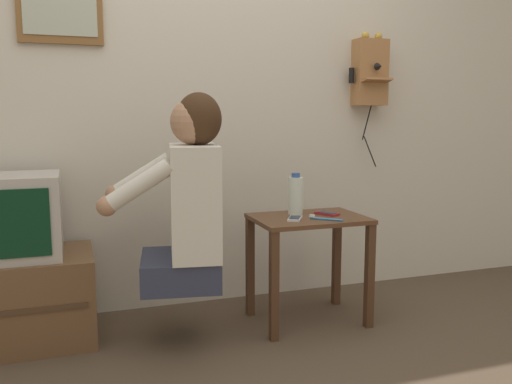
{
  "coord_description": "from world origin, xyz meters",
  "views": [
    {
      "loc": [
        -0.69,
        -1.91,
        1.08
      ],
      "look_at": [
        0.16,
        0.55,
        0.71
      ],
      "focal_mm": 38.0,
      "sensor_mm": 36.0,
      "label": 1
    }
  ],
  "objects_px": {
    "wall_phone_antique": "(370,72)",
    "cell_phone_held": "(295,218)",
    "television": "(8,217)",
    "cell_phone_spare": "(327,213)",
    "water_bottle": "(296,195)",
    "toothbrush": "(324,218)",
    "person": "(188,197)"
  },
  "relations": [
    {
      "from": "wall_phone_antique",
      "to": "cell_phone_held",
      "type": "xyz_separation_m",
      "value": [
        -0.68,
        -0.47,
        -0.77
      ]
    },
    {
      "from": "television",
      "to": "cell_phone_held",
      "type": "xyz_separation_m",
      "value": [
        1.34,
        -0.24,
        -0.05
      ]
    },
    {
      "from": "cell_phone_held",
      "to": "cell_phone_spare",
      "type": "distance_m",
      "value": 0.23
    },
    {
      "from": "cell_phone_held",
      "to": "water_bottle",
      "type": "bearing_deg",
      "value": 97.44
    },
    {
      "from": "wall_phone_antique",
      "to": "cell_phone_spare",
      "type": "bearing_deg",
      "value": -139.7
    },
    {
      "from": "wall_phone_antique",
      "to": "water_bottle",
      "type": "xyz_separation_m",
      "value": [
        -0.62,
        -0.33,
        -0.67
      ]
    },
    {
      "from": "television",
      "to": "toothbrush",
      "type": "bearing_deg",
      "value": -11.3
    },
    {
      "from": "cell_phone_held",
      "to": "wall_phone_antique",
      "type": "bearing_deg",
      "value": 65.9
    },
    {
      "from": "cell_phone_spare",
      "to": "water_bottle",
      "type": "height_order",
      "value": "water_bottle"
    },
    {
      "from": "toothbrush",
      "to": "cell_phone_held",
      "type": "bearing_deg",
      "value": 110.66
    },
    {
      "from": "cell_phone_spare",
      "to": "water_bottle",
      "type": "distance_m",
      "value": 0.19
    },
    {
      "from": "television",
      "to": "cell_phone_spare",
      "type": "height_order",
      "value": "television"
    },
    {
      "from": "person",
      "to": "cell_phone_held",
      "type": "height_order",
      "value": "person"
    },
    {
      "from": "television",
      "to": "water_bottle",
      "type": "relative_size",
      "value": 2.14
    },
    {
      "from": "toothbrush",
      "to": "television",
      "type": "bearing_deg",
      "value": 121.01
    },
    {
      "from": "toothbrush",
      "to": "cell_phone_spare",
      "type": "bearing_deg",
      "value": 9.26
    },
    {
      "from": "cell_phone_held",
      "to": "toothbrush",
      "type": "bearing_deg",
      "value": 9.73
    },
    {
      "from": "wall_phone_antique",
      "to": "cell_phone_held",
      "type": "height_order",
      "value": "wall_phone_antique"
    },
    {
      "from": "water_bottle",
      "to": "toothbrush",
      "type": "height_order",
      "value": "water_bottle"
    },
    {
      "from": "wall_phone_antique",
      "to": "person",
      "type": "bearing_deg",
      "value": -159.11
    },
    {
      "from": "person",
      "to": "water_bottle",
      "type": "xyz_separation_m",
      "value": [
        0.6,
        0.14,
        -0.04
      ]
    },
    {
      "from": "cell_phone_held",
      "to": "person",
      "type": "bearing_deg",
      "value": -149.0
    },
    {
      "from": "wall_phone_antique",
      "to": "toothbrush",
      "type": "xyz_separation_m",
      "value": [
        -0.55,
        -0.52,
        -0.77
      ]
    },
    {
      "from": "person",
      "to": "cell_phone_spare",
      "type": "distance_m",
      "value": 0.77
    },
    {
      "from": "cell_phone_held",
      "to": "toothbrush",
      "type": "relative_size",
      "value": 1.02
    },
    {
      "from": "cell_phone_spare",
      "to": "water_bottle",
      "type": "bearing_deg",
      "value": 127.35
    },
    {
      "from": "television",
      "to": "cell_phone_spare",
      "type": "bearing_deg",
      "value": -6.23
    },
    {
      "from": "wall_phone_antique",
      "to": "cell_phone_spare",
      "type": "height_order",
      "value": "wall_phone_antique"
    },
    {
      "from": "person",
      "to": "cell_phone_spare",
      "type": "height_order",
      "value": "person"
    },
    {
      "from": "person",
      "to": "water_bottle",
      "type": "relative_size",
      "value": 4.13
    },
    {
      "from": "person",
      "to": "cell_phone_spare",
      "type": "bearing_deg",
      "value": -75.32
    },
    {
      "from": "television",
      "to": "water_bottle",
      "type": "distance_m",
      "value": 1.41
    }
  ]
}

